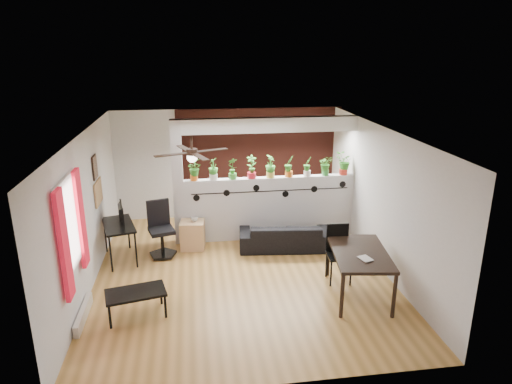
% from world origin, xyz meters
% --- Properties ---
extents(room_shell, '(6.30, 7.10, 2.90)m').
position_xyz_m(room_shell, '(0.00, 0.00, 1.30)').
color(room_shell, olive).
rests_on(room_shell, ground).
extents(partition_wall, '(3.60, 0.18, 1.35)m').
position_xyz_m(partition_wall, '(0.80, 1.50, 0.68)').
color(partition_wall, '#BCBCC1').
rests_on(partition_wall, ground).
extents(ceiling_header, '(3.60, 0.18, 0.30)m').
position_xyz_m(ceiling_header, '(0.80, 1.50, 2.45)').
color(ceiling_header, silver).
rests_on(ceiling_header, room_shell).
extents(pier_column, '(0.22, 0.20, 2.60)m').
position_xyz_m(pier_column, '(-1.11, 1.50, 1.30)').
color(pier_column, '#BCBCC1').
rests_on(pier_column, ground).
extents(brick_panel, '(3.90, 0.05, 2.60)m').
position_xyz_m(brick_panel, '(0.80, 2.97, 1.30)').
color(brick_panel, '#9E3C2E').
rests_on(brick_panel, ground).
extents(vine_decal, '(3.31, 0.01, 0.30)m').
position_xyz_m(vine_decal, '(0.80, 1.40, 1.08)').
color(vine_decal, black).
rests_on(vine_decal, partition_wall).
extents(window_assembly, '(0.09, 1.30, 1.55)m').
position_xyz_m(window_assembly, '(-2.56, -1.20, 1.51)').
color(window_assembly, white).
rests_on(window_assembly, room_shell).
extents(baseboard_heater, '(0.08, 1.00, 0.18)m').
position_xyz_m(baseboard_heater, '(-2.54, -1.20, 0.09)').
color(baseboard_heater, silver).
rests_on(baseboard_heater, ground).
extents(corkboard, '(0.03, 0.60, 0.45)m').
position_xyz_m(corkboard, '(-2.58, 0.95, 1.35)').
color(corkboard, '#A47A4F').
rests_on(corkboard, room_shell).
extents(framed_art, '(0.03, 0.34, 0.44)m').
position_xyz_m(framed_art, '(-2.58, 0.90, 1.85)').
color(framed_art, '#8C7259').
rests_on(framed_art, room_shell).
extents(ceiling_fan, '(1.19, 1.19, 0.43)m').
position_xyz_m(ceiling_fan, '(-0.80, -0.30, 2.31)').
color(ceiling_fan, black).
rests_on(ceiling_fan, room_shell).
extents(potted_plant_0, '(0.23, 0.26, 0.43)m').
position_xyz_m(potted_plant_0, '(-0.78, 1.50, 1.58)').
color(potted_plant_0, orange).
rests_on(potted_plant_0, partition_wall).
extents(potted_plant_1, '(0.24, 0.28, 0.46)m').
position_xyz_m(potted_plant_1, '(-0.39, 1.50, 1.59)').
color(potted_plant_1, silver).
rests_on(potted_plant_1, partition_wall).
extents(potted_plant_2, '(0.27, 0.24, 0.45)m').
position_xyz_m(potted_plant_2, '(0.01, 1.50, 1.59)').
color(potted_plant_2, green).
rests_on(potted_plant_2, partition_wall).
extents(potted_plant_3, '(0.28, 0.23, 0.49)m').
position_xyz_m(potted_plant_3, '(0.41, 1.50, 1.61)').
color(potted_plant_3, red).
rests_on(potted_plant_3, partition_wall).
extents(potted_plant_4, '(0.26, 0.30, 0.47)m').
position_xyz_m(potted_plant_4, '(0.80, 1.50, 1.60)').
color(potted_plant_4, gold).
rests_on(potted_plant_4, partition_wall).
extents(potted_plant_5, '(0.29, 0.28, 0.45)m').
position_xyz_m(potted_plant_5, '(1.20, 1.50, 1.59)').
color(potted_plant_5, '#CA5F17').
rests_on(potted_plant_5, partition_wall).
extents(potted_plant_6, '(0.27, 0.26, 0.41)m').
position_xyz_m(potted_plant_6, '(1.59, 1.50, 1.57)').
color(potted_plant_6, silver).
rests_on(potted_plant_6, partition_wall).
extents(potted_plant_7, '(0.23, 0.19, 0.42)m').
position_xyz_m(potted_plant_7, '(1.98, 1.50, 1.57)').
color(potted_plant_7, '#318837').
rests_on(potted_plant_7, partition_wall).
extents(potted_plant_8, '(0.27, 0.22, 0.47)m').
position_xyz_m(potted_plant_8, '(2.38, 1.50, 1.60)').
color(potted_plant_8, red).
rests_on(potted_plant_8, partition_wall).
extents(sofa, '(1.83, 0.88, 0.52)m').
position_xyz_m(sofa, '(1.01, 0.90, 0.26)').
color(sofa, black).
rests_on(sofa, ground).
extents(cube_shelf, '(0.52, 0.48, 0.58)m').
position_xyz_m(cube_shelf, '(-0.86, 1.16, 0.29)').
color(cube_shelf, tan).
rests_on(cube_shelf, ground).
extents(cup, '(0.17, 0.17, 0.11)m').
position_xyz_m(cup, '(-0.81, 1.16, 0.64)').
color(cup, gray).
rests_on(cup, cube_shelf).
extents(computer_desk, '(0.78, 1.12, 0.74)m').
position_xyz_m(computer_desk, '(-2.25, 0.84, 0.67)').
color(computer_desk, black).
rests_on(computer_desk, ground).
extents(monitor, '(0.35, 0.12, 0.19)m').
position_xyz_m(monitor, '(-2.25, 0.99, 0.83)').
color(monitor, black).
rests_on(monitor, computer_desk).
extents(office_chair, '(0.57, 0.57, 1.09)m').
position_xyz_m(office_chair, '(-1.47, 0.92, 0.48)').
color(office_chair, black).
rests_on(office_chair, ground).
extents(dining_table, '(1.06, 1.54, 0.78)m').
position_xyz_m(dining_table, '(1.84, -1.09, 0.70)').
color(dining_table, black).
rests_on(dining_table, ground).
extents(book, '(0.22, 0.26, 0.02)m').
position_xyz_m(book, '(1.74, -1.39, 0.79)').
color(book, gray).
rests_on(book, dining_table).
extents(folding_chair, '(0.44, 0.44, 1.02)m').
position_xyz_m(folding_chair, '(1.67, -0.50, 0.60)').
color(folding_chair, black).
rests_on(folding_chair, ground).
extents(coffee_table, '(0.97, 0.67, 0.42)m').
position_xyz_m(coffee_table, '(-1.74, -1.21, 0.37)').
color(coffee_table, black).
rests_on(coffee_table, ground).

